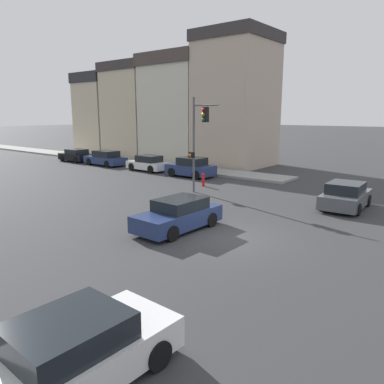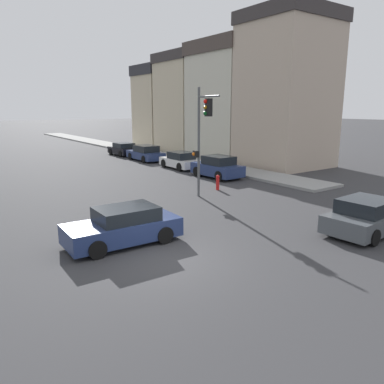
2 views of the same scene
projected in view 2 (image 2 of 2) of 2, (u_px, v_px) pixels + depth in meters
name	position (u px, v px, depth m)	size (l,w,h in m)	color
ground_plane	(167.00, 260.00, 12.21)	(300.00, 300.00, 0.00)	#333335
sidewalk_strip	(120.00, 147.00, 46.51)	(2.97, 60.00, 0.17)	gray
rowhouse_backdrop	(222.00, 101.00, 37.63)	(8.23, 25.21, 12.35)	#BCA893
traffic_signal	(202.00, 128.00, 19.80)	(0.49, 2.24, 5.93)	#515456
crossing_car_0	(124.00, 226.00, 13.59)	(4.16, 1.95, 1.37)	navy
crossing_car_1	(367.00, 217.00, 14.73)	(3.93, 2.15, 1.41)	#4C5156
parked_car_0	(218.00, 167.00, 26.55)	(2.05, 3.95, 1.55)	navy
parked_car_1	(180.00, 161.00, 30.51)	(1.88, 3.92, 1.37)	silver
parked_car_2	(146.00, 153.00, 35.10)	(2.01, 4.52, 1.44)	navy
parked_car_3	(123.00, 149.00, 38.96)	(1.99, 3.86, 1.31)	black
fire_hydrant	(218.00, 182.00, 22.59)	(0.22, 0.22, 0.92)	red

